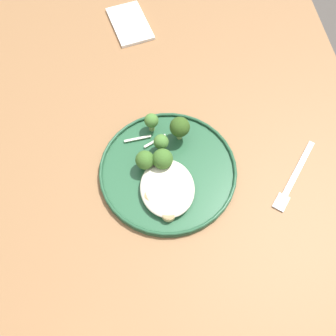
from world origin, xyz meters
TOP-DOWN VIEW (x-y plane):
  - ground at (0.00, 0.00)m, footprint 6.00×6.00m
  - wooden_dining_table at (0.00, 0.00)m, footprint 1.40×1.00m
  - dinner_plate at (0.00, 0.04)m, footprint 0.29×0.29m
  - noodle_bed at (0.05, 0.03)m, footprint 0.13×0.11m
  - seared_scallop_rear_pale at (0.03, 0.06)m, footprint 0.03×0.03m
  - seared_scallop_center_golden at (0.06, 0.00)m, footprint 0.03×0.03m
  - seared_scallop_left_edge at (0.06, 0.03)m, footprint 0.02×0.02m
  - seared_scallop_right_edge at (0.05, 0.05)m, footprint 0.03×0.03m
  - seared_scallop_half_hidden at (0.10, 0.03)m, footprint 0.03×0.03m
  - broccoli_floret_small_sprig at (-0.01, 0.03)m, footprint 0.04×0.04m
  - broccoli_floret_beside_noodles at (-0.05, 0.03)m, footprint 0.03×0.03m
  - broccoli_floret_right_tilted at (-0.01, -0.01)m, footprint 0.04×0.04m
  - broccoli_floret_tall_stalk at (-0.11, 0.01)m, footprint 0.03×0.03m
  - broccoli_floret_front_edge at (-0.08, 0.07)m, footprint 0.04×0.04m
  - onion_sliver_short_strip at (-0.08, -0.02)m, footprint 0.01×0.06m
  - onion_sliver_curled_piece at (-0.07, 0.02)m, footprint 0.03×0.05m
  - dinner_fork at (0.04, 0.30)m, footprint 0.16×0.13m
  - folded_napkin at (-0.45, -0.01)m, footprint 0.17×0.12m

SIDE VIEW (x-z plane):
  - ground at x=0.00m, z-range 0.00..0.00m
  - wooden_dining_table at x=0.00m, z-range 0.29..1.03m
  - dinner_fork at x=0.04m, z-range 0.74..0.74m
  - folded_napkin at x=-0.45m, z-range 0.74..0.75m
  - dinner_plate at x=0.00m, z-range 0.74..0.76m
  - onion_sliver_short_strip at x=-0.08m, z-range 0.75..0.76m
  - onion_sliver_curled_piece at x=-0.07m, z-range 0.75..0.76m
  - seared_scallop_half_hidden at x=0.10m, z-range 0.75..0.77m
  - seared_scallop_right_edge at x=0.05m, z-range 0.75..0.77m
  - seared_scallop_center_golden at x=0.06m, z-range 0.75..0.77m
  - seared_scallop_rear_pale at x=0.03m, z-range 0.75..0.77m
  - seared_scallop_left_edge at x=0.06m, z-range 0.75..0.77m
  - noodle_bed at x=0.05m, z-range 0.75..0.78m
  - broccoli_floret_beside_noodles at x=-0.05m, z-range 0.76..0.80m
  - broccoli_floret_tall_stalk at x=-0.11m, z-range 0.76..0.80m
  - broccoli_floret_right_tilted at x=-0.01m, z-range 0.76..0.81m
  - broccoli_floret_small_sprig at x=-0.01m, z-range 0.76..0.81m
  - broccoli_floret_front_edge at x=-0.08m, z-range 0.76..0.82m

